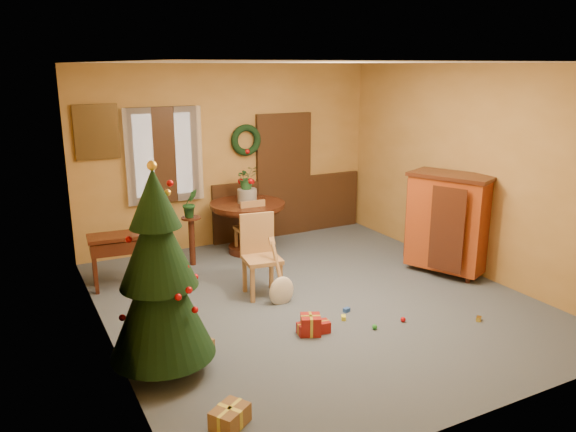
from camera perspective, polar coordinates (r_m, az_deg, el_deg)
room_envelope at (r=9.27m, az=-4.54°, el=4.12°), size 5.50×5.50×5.50m
dining_table at (r=8.80m, az=-4.13°, el=-0.17°), size 1.17×1.17×0.80m
urn at (r=8.71m, az=-4.17°, el=2.06°), size 0.30×0.30×0.22m
centerpiece_plant at (r=8.65m, az=-4.21°, el=3.92°), size 0.32×0.28×0.36m
chair_near at (r=7.21m, az=-2.87°, el=-3.65°), size 0.51×0.51×1.04m
chair_far at (r=8.63m, az=-3.82°, el=-1.00°), size 0.41×0.41×0.90m
guitar at (r=6.93m, az=-0.67°, el=-5.86°), size 0.47×0.59×0.77m
plant_stand at (r=8.36m, az=-9.76°, el=-1.94°), size 0.28×0.28×0.73m
stand_plant at (r=8.23m, az=-9.91°, el=1.29°), size 0.26×0.22×0.42m
christmas_tree at (r=5.37m, az=-12.98°, el=-5.98°), size 1.00×1.00×2.06m
writing_desk at (r=7.73m, az=-16.64°, el=-3.07°), size 0.85×0.48×0.73m
sideboard at (r=8.16m, az=16.01°, el=-0.45°), size 0.99×1.26×1.43m
gift_a at (r=4.91m, az=-5.92°, el=-19.61°), size 0.38×0.35×0.17m
gift_b at (r=6.30m, az=2.32°, el=-10.98°), size 0.28×0.28×0.22m
gift_c at (r=5.98m, az=-8.89°, el=-13.07°), size 0.31×0.28×0.14m
gift_d at (r=6.33m, az=2.61°, el=-11.27°), size 0.38×0.20×0.13m
toy_a at (r=6.87m, az=5.97°, el=-9.47°), size 0.09×0.07×0.05m
toy_b at (r=6.49m, az=8.79°, el=-11.07°), size 0.06×0.06×0.06m
toy_c at (r=6.67m, az=5.66°, el=-10.26°), size 0.08×0.09×0.05m
toy_d at (r=6.72m, az=11.61°, el=-10.27°), size 0.06×0.06×0.06m
toy_e at (r=6.98m, az=18.81°, el=-9.86°), size 0.09×0.09×0.05m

